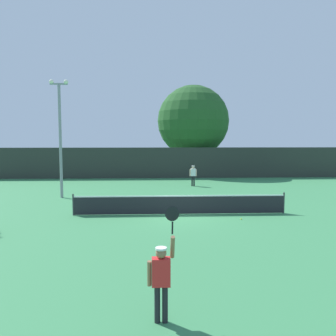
{
  "coord_description": "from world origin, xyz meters",
  "views": [
    {
      "loc": [
        -1.37,
        -16.75,
        3.81
      ],
      "look_at": [
        -0.36,
        5.33,
        1.88
      ],
      "focal_mm": 36.23,
      "sensor_mm": 36.0,
      "label": 1
    }
  ],
  "objects_px": {
    "player_serving": "(162,273)",
    "parked_car_near": "(185,163)",
    "light_pole": "(60,131)",
    "tennis_ball": "(241,219)",
    "large_tree": "(193,121)",
    "player_receiving": "(193,174)"
  },
  "relations": [
    {
      "from": "tennis_ball",
      "to": "light_pole",
      "type": "relative_size",
      "value": 0.01
    },
    {
      "from": "large_tree",
      "to": "parked_car_near",
      "type": "xyz_separation_m",
      "value": [
        -0.41,
        5.15,
        -4.85
      ]
    },
    {
      "from": "tennis_ball",
      "to": "light_pole",
      "type": "xyz_separation_m",
      "value": [
        -10.02,
        6.44,
        4.27
      ]
    },
    {
      "from": "light_pole",
      "to": "parked_car_near",
      "type": "bearing_deg",
      "value": 62.98
    },
    {
      "from": "light_pole",
      "to": "player_serving",
      "type": "bearing_deg",
      "value": -68.27
    },
    {
      "from": "player_serving",
      "to": "light_pole",
      "type": "distance_m",
      "value": 16.65
    },
    {
      "from": "player_serving",
      "to": "parked_car_near",
      "type": "bearing_deg",
      "value": 83.82
    },
    {
      "from": "tennis_ball",
      "to": "large_tree",
      "type": "distance_m",
      "value": 21.2
    },
    {
      "from": "tennis_ball",
      "to": "large_tree",
      "type": "bearing_deg",
      "value": 89.58
    },
    {
      "from": "tennis_ball",
      "to": "parked_car_near",
      "type": "height_order",
      "value": "parked_car_near"
    },
    {
      "from": "player_serving",
      "to": "light_pole",
      "type": "relative_size",
      "value": 0.32
    },
    {
      "from": "player_receiving",
      "to": "parked_car_near",
      "type": "xyz_separation_m",
      "value": [
        0.66,
        14.29,
        -0.23
      ]
    },
    {
      "from": "tennis_ball",
      "to": "large_tree",
      "type": "xyz_separation_m",
      "value": [
        0.15,
        20.45,
        5.59
      ]
    },
    {
      "from": "light_pole",
      "to": "parked_car_near",
      "type": "relative_size",
      "value": 1.69
    },
    {
      "from": "large_tree",
      "to": "light_pole",
      "type": "bearing_deg",
      "value": -125.99
    },
    {
      "from": "player_serving",
      "to": "parked_car_near",
      "type": "relative_size",
      "value": 0.55
    },
    {
      "from": "tennis_ball",
      "to": "large_tree",
      "type": "height_order",
      "value": "large_tree"
    },
    {
      "from": "player_receiving",
      "to": "tennis_ball",
      "type": "bearing_deg",
      "value": 94.66
    },
    {
      "from": "light_pole",
      "to": "large_tree",
      "type": "bearing_deg",
      "value": 54.01
    },
    {
      "from": "player_serving",
      "to": "large_tree",
      "type": "bearing_deg",
      "value": 81.95
    },
    {
      "from": "player_serving",
      "to": "light_pole",
      "type": "bearing_deg",
      "value": 111.73
    },
    {
      "from": "player_serving",
      "to": "tennis_ball",
      "type": "distance_m",
      "value": 9.65
    }
  ]
}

